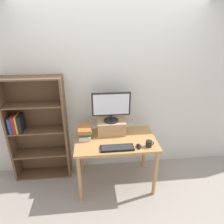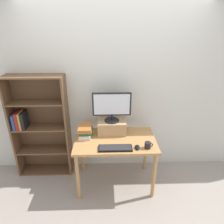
{
  "view_description": "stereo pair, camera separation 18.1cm",
  "coord_description": "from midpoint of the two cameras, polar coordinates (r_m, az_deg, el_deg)",
  "views": [
    {
      "loc": [
        -0.3,
        -2.34,
        2.22
      ],
      "look_at": [
        -0.04,
        0.07,
        1.14
      ],
      "focal_mm": 32.0,
      "sensor_mm": 36.0,
      "label": 1
    },
    {
      "loc": [
        -0.12,
        -2.35,
        2.22
      ],
      "look_at": [
        -0.04,
        0.07,
        1.14
      ],
      "focal_mm": 32.0,
      "sensor_mm": 36.0,
      "label": 2
    }
  ],
  "objects": [
    {
      "name": "computer_mouse",
      "position": [
        2.61,
        5.67,
        -9.71
      ],
      "size": [
        0.06,
        0.1,
        0.04
      ],
      "color": "black",
      "rests_on": "desk"
    },
    {
      "name": "ground_plane",
      "position": [
        3.24,
        -0.77,
        -19.26
      ],
      "size": [
        12.0,
        12.0,
        0.0
      ],
      "primitive_type": "plane",
      "color": "#9E9389"
    },
    {
      "name": "computer_monitor",
      "position": [
        2.74,
        -2.13,
        1.7
      ],
      "size": [
        0.53,
        0.21,
        0.43
      ],
      "color": "black",
      "rests_on": "riser_box"
    },
    {
      "name": "bookshelf_unit",
      "position": [
        3.16,
        -22.32,
        -4.44
      ],
      "size": [
        0.83,
        0.28,
        1.58
      ],
      "color": "brown",
      "rests_on": "ground_plane"
    },
    {
      "name": "back_wall",
      "position": [
        2.98,
        -1.77,
        6.06
      ],
      "size": [
        7.0,
        0.08,
        2.6
      ],
      "color": "silver",
      "rests_on": "ground_plane"
    },
    {
      "name": "riser_box",
      "position": [
        2.88,
        -2.04,
        -4.28
      ],
      "size": [
        0.4,
        0.26,
        0.19
      ],
      "color": "tan",
      "rests_on": "desk"
    },
    {
      "name": "coffee_mug",
      "position": [
        2.63,
        8.57,
        -9.0
      ],
      "size": [
        0.11,
        0.08,
        0.08
      ],
      "color": "black",
      "rests_on": "desk"
    },
    {
      "name": "book_stack",
      "position": [
        2.82,
        -9.53,
        -5.72
      ],
      "size": [
        0.19,
        0.26,
        0.16
      ],
      "color": "silver",
      "rests_on": "desk"
    },
    {
      "name": "desk",
      "position": [
        2.82,
        -0.84,
        -9.45
      ],
      "size": [
        1.11,
        0.69,
        0.76
      ],
      "color": "#B7844C",
      "rests_on": "ground_plane"
    },
    {
      "name": "keyboard",
      "position": [
        2.57,
        -0.59,
        -10.25
      ],
      "size": [
        0.43,
        0.15,
        0.02
      ],
      "color": "black",
      "rests_on": "desk"
    }
  ]
}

